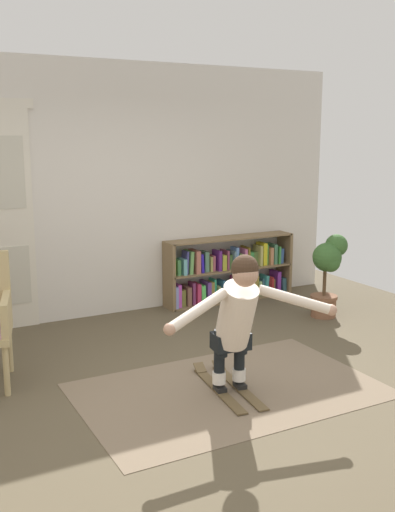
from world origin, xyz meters
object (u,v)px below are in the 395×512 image
Objects in this scene: skis_pair at (227,386)px; person_skier at (238,314)px; potted_plant at (328,269)px; bookshelf at (228,273)px.

skis_pair is 0.70m from person_skier.
potted_plant is 2.41m from skis_pair.
person_skier reaches higher than skis_pair.
potted_plant reaches higher than skis_pair.
potted_plant reaches higher than bookshelf.
bookshelf is at bearing 59.10° from skis_pair.
potted_plant is 0.98× the size of skis_pair.
person_skier is (-0.02, -0.18, 0.68)m from skis_pair.
skis_pair is (-2.03, -1.17, -0.55)m from potted_plant.
bookshelf is 2.92m from person_skier.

